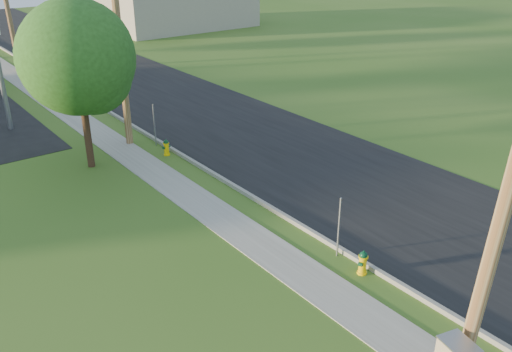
{
  "coord_description": "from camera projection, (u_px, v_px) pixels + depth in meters",
  "views": [
    {
      "loc": [
        -10.39,
        -5.56,
        9.22
      ],
      "look_at": [
        0.0,
        8.0,
        1.4
      ],
      "focal_mm": 38.0,
      "sensor_mm": 36.0,
      "label": 1
    }
  ],
  "objects": [
    {
      "name": "utility_pole_far",
      "position": [
        6.0,
        0.0,
        36.52
      ],
      "size": [
        1.4,
        0.32,
        9.5
      ],
      "color": "brown",
      "rests_on": "ground"
    },
    {
      "name": "utility_pole_near",
      "position": [
        512.0,
        178.0,
        10.54
      ],
      "size": [
        1.4,
        0.32,
        9.48
      ],
      "color": "brown",
      "rests_on": "ground"
    },
    {
      "name": "sidewalk",
      "position": [
        197.0,
        201.0,
        20.11
      ],
      "size": [
        1.5,
        120.0,
        0.03
      ],
      "primitive_type": "cube",
      "color": "gray",
      "rests_on": "ground"
    },
    {
      "name": "ground_plane",
      "position": [
        449.0,
        332.0,
        13.59
      ],
      "size": [
        140.0,
        140.0,
        0.0
      ],
      "primitive_type": "plane",
      "color": "#315B19",
      "rests_on": "ground"
    },
    {
      "name": "hydrant_mid",
      "position": [
        166.0,
        147.0,
        24.04
      ],
      "size": [
        0.38,
        0.34,
        0.75
      ],
      "color": "yellow",
      "rests_on": "ground"
    },
    {
      "name": "road",
      "position": [
        311.0,
        164.0,
        23.29
      ],
      "size": [
        8.0,
        120.0,
        0.02
      ],
      "primitive_type": "cube",
      "color": "black",
      "rests_on": "ground"
    },
    {
      "name": "hydrant_near",
      "position": [
        363.0,
        263.0,
        15.73
      ],
      "size": [
        0.4,
        0.36,
        0.78
      ],
      "color": "yellow",
      "rests_on": "ground"
    },
    {
      "name": "hydrant_far",
      "position": [
        65.0,
        88.0,
        33.02
      ],
      "size": [
        0.38,
        0.34,
        0.74
      ],
      "color": "yellow",
      "rests_on": "ground"
    },
    {
      "name": "sign_post_far",
      "position": [
        62.0,
        74.0,
        33.67
      ],
      "size": [
        0.05,
        0.04,
        2.0
      ],
      "primitive_type": "cube",
      "color": "gray",
      "rests_on": "ground"
    },
    {
      "name": "curb",
      "position": [
        235.0,
        187.0,
        21.06
      ],
      "size": [
        0.15,
        120.0,
        0.15
      ],
      "primitive_type": "cube",
      "color": "gray",
      "rests_on": "ground"
    },
    {
      "name": "utility_pole_mid",
      "position": [
        119.0,
        37.0,
        23.47
      ],
      "size": [
        1.4,
        0.32,
        9.8
      ],
      "color": "brown",
      "rests_on": "ground"
    },
    {
      "name": "sign_post_near",
      "position": [
        339.0,
        227.0,
        16.35
      ],
      "size": [
        0.05,
        0.04,
        2.0
      ],
      "primitive_type": "cube",
      "color": "gray",
      "rests_on": "ground"
    },
    {
      "name": "distant_building",
      "position": [
        176.0,
        6.0,
        55.19
      ],
      "size": [
        14.0,
        10.0,
        4.0
      ],
      "primitive_type": "cube",
      "color": "gray",
      "rests_on": "ground"
    },
    {
      "name": "tree_verge",
      "position": [
        81.0,
        62.0,
        21.21
      ],
      "size": [
        4.57,
        4.57,
        6.93
      ],
      "color": "#331E12",
      "rests_on": "ground"
    },
    {
      "name": "sign_post_mid",
      "position": [
        155.0,
        125.0,
        24.86
      ],
      "size": [
        0.05,
        0.04,
        2.0
      ],
      "primitive_type": "cube",
      "color": "gray",
      "rests_on": "ground"
    }
  ]
}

